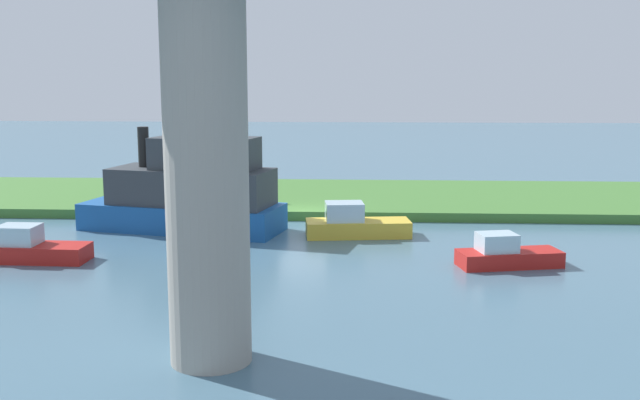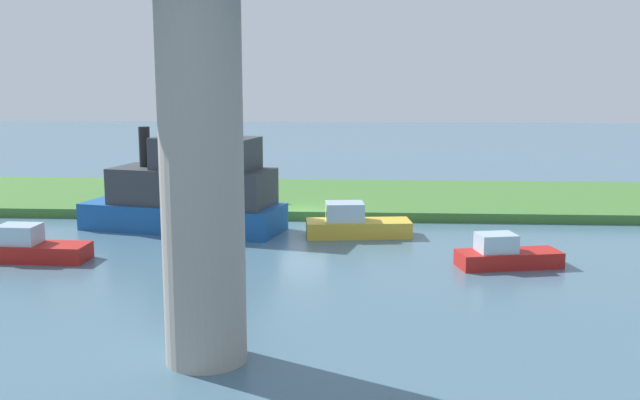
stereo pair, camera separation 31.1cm
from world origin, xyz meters
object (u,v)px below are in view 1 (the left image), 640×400
(mooring_post, at_px, (177,200))
(skiff_small, at_px, (355,224))
(riverboat_paddlewheel, at_px, (188,193))
(bridge_pylon, at_px, (206,167))
(houseboat_blue, at_px, (30,248))
(motorboat_white, at_px, (506,254))
(person_on_bank, at_px, (265,190))

(mooring_post, height_order, skiff_small, skiff_small)
(mooring_post, distance_m, riverboat_paddlewheel, 4.13)
(bridge_pylon, bearing_deg, houseboat_blue, -46.94)
(mooring_post, relative_size, motorboat_white, 0.16)
(riverboat_paddlewheel, distance_m, skiff_small, 8.37)
(houseboat_blue, xyz_separation_m, skiff_small, (-13.40, -5.36, 0.05))
(person_on_bank, bearing_deg, houseboat_blue, 54.56)
(person_on_bank, distance_m, riverboat_paddlewheel, 6.27)
(bridge_pylon, distance_m, person_on_bank, 22.39)
(riverboat_paddlewheel, bearing_deg, houseboat_blue, 50.69)
(skiff_small, bearing_deg, houseboat_blue, 21.81)
(bridge_pylon, height_order, houseboat_blue, bridge_pylon)
(motorboat_white, bearing_deg, person_on_bank, -46.05)
(person_on_bank, relative_size, houseboat_blue, 0.31)
(bridge_pylon, relative_size, skiff_small, 2.08)
(person_on_bank, distance_m, mooring_post, 4.92)
(riverboat_paddlewheel, xyz_separation_m, motorboat_white, (-14.33, 6.22, -1.39))
(person_on_bank, relative_size, motorboat_white, 0.32)
(mooring_post, bearing_deg, person_on_bank, -160.27)
(mooring_post, xyz_separation_m, motorboat_white, (-15.80, 9.94, -0.37))
(riverboat_paddlewheel, xyz_separation_m, houseboat_blue, (5.18, 6.33, -1.34))
(motorboat_white, xyz_separation_m, skiff_small, (6.12, -5.25, 0.10))
(skiff_small, bearing_deg, motorboat_white, 139.34)
(mooring_post, xyz_separation_m, riverboat_paddlewheel, (-1.47, 3.72, 1.02))
(mooring_post, distance_m, motorboat_white, 18.67)
(riverboat_paddlewheel, bearing_deg, person_on_bank, -120.36)
(mooring_post, bearing_deg, riverboat_paddlewheel, 111.57)
(riverboat_paddlewheel, xyz_separation_m, skiff_small, (-8.22, 0.97, -1.29))
(skiff_small, bearing_deg, bridge_pylon, 76.33)
(person_on_bank, bearing_deg, motorboat_white, 133.95)
(mooring_post, xyz_separation_m, houseboat_blue, (3.71, 10.05, -0.32))
(riverboat_paddlewheel, relative_size, motorboat_white, 2.41)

